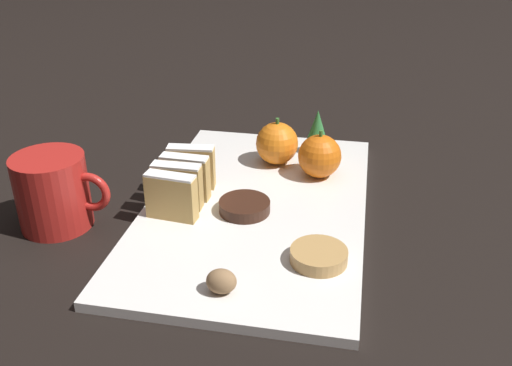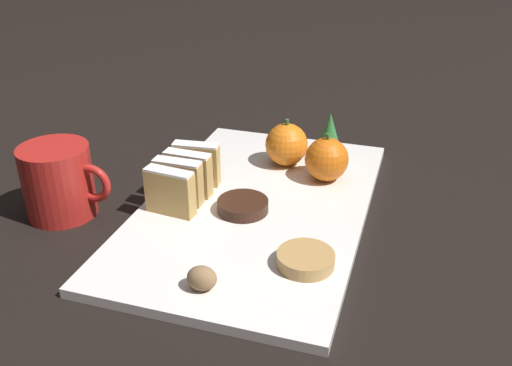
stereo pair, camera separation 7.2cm
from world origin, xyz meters
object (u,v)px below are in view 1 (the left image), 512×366
Objects in this scene: orange_far at (277,143)px; walnut at (217,281)px; orange_near at (320,156)px; chocolate_cookie at (244,206)px; coffee_mug at (54,192)px.

walnut is at bearing -92.14° from orange_far.
orange_near reaches higher than chocolate_cookie.
coffee_mug is (-0.23, 0.11, 0.02)m from walnut.
orange_far is (-0.07, 0.03, 0.00)m from orange_near.
coffee_mug reaches higher than chocolate_cookie.
coffee_mug is (-0.22, -0.06, 0.03)m from chocolate_cookie.
orange_near is 1.06× the size of chocolate_cookie.
chocolate_cookie is at bearing -124.86° from orange_near.
orange_near is at bearing 55.14° from chocolate_cookie.
chocolate_cookie is (-0.02, -0.15, -0.02)m from orange_far.
coffee_mug is at bearing 155.43° from walnut.
chocolate_cookie is (-0.08, -0.12, -0.02)m from orange_near.
orange_near is at bearing 29.43° from coffee_mug.
walnut is 0.48× the size of chocolate_cookie.
coffee_mug is (-0.24, -0.20, 0.00)m from orange_far.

